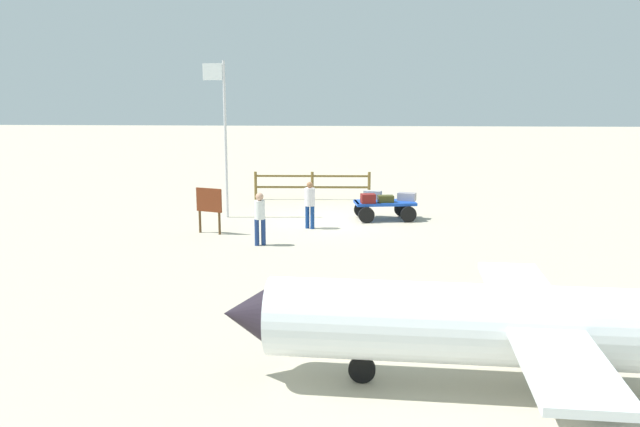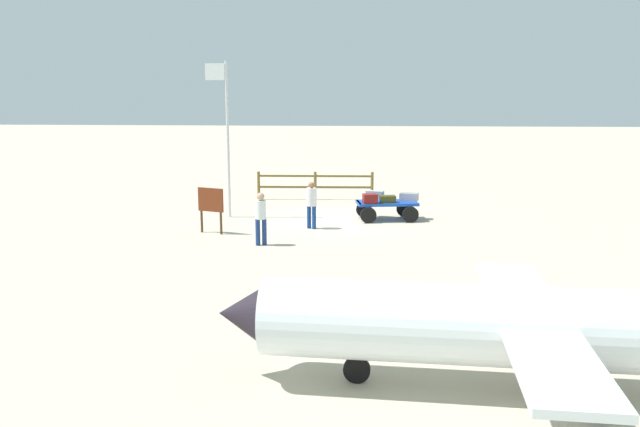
{
  "view_description": "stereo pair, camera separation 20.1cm",
  "coord_description": "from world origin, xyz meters",
  "px_view_note": "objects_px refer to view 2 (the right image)",
  "views": [
    {
      "loc": [
        -0.89,
        23.06,
        4.68
      ],
      "look_at": [
        -0.0,
        6.0,
        1.42
      ],
      "focal_mm": 37.0,
      "sensor_mm": 36.0,
      "label": 1
    },
    {
      "loc": [
        -1.09,
        23.05,
        4.68
      ],
      "look_at": [
        -0.0,
        6.0,
        1.42
      ],
      "focal_mm": 37.0,
      "sensor_mm": 36.0,
      "label": 2
    }
  ],
  "objects_px": {
    "worker_lead": "(261,215)",
    "suitcase_navy": "(388,199)",
    "worker_trailing": "(311,201)",
    "flagpole": "(226,128)",
    "luggage_cart": "(386,207)",
    "suitcase_tan": "(375,195)",
    "suitcase_dark": "(370,199)",
    "signboard": "(211,204)",
    "airplane_near": "(514,326)",
    "suitcase_maroon": "(409,197)"
  },
  "relations": [
    {
      "from": "worker_lead",
      "to": "suitcase_navy",
      "type": "bearing_deg",
      "value": -134.84
    },
    {
      "from": "worker_trailing",
      "to": "flagpole",
      "type": "bearing_deg",
      "value": -29.29
    },
    {
      "from": "luggage_cart",
      "to": "suitcase_navy",
      "type": "bearing_deg",
      "value": 101.99
    },
    {
      "from": "suitcase_tan",
      "to": "suitcase_navy",
      "type": "relative_size",
      "value": 1.16
    },
    {
      "from": "suitcase_dark",
      "to": "suitcase_navy",
      "type": "distance_m",
      "value": 0.66
    },
    {
      "from": "flagpole",
      "to": "signboard",
      "type": "relative_size",
      "value": 3.77
    },
    {
      "from": "suitcase_dark",
      "to": "flagpole",
      "type": "height_order",
      "value": "flagpole"
    },
    {
      "from": "luggage_cart",
      "to": "airplane_near",
      "type": "relative_size",
      "value": 0.25
    },
    {
      "from": "suitcase_maroon",
      "to": "signboard",
      "type": "relative_size",
      "value": 0.48
    },
    {
      "from": "airplane_near",
      "to": "signboard",
      "type": "relative_size",
      "value": 6.16
    },
    {
      "from": "suitcase_navy",
      "to": "flagpole",
      "type": "relative_size",
      "value": 0.11
    },
    {
      "from": "suitcase_tan",
      "to": "flagpole",
      "type": "xyz_separation_m",
      "value": [
        5.4,
        0.33,
        2.43
      ]
    },
    {
      "from": "suitcase_navy",
      "to": "suitcase_dark",
      "type": "bearing_deg",
      "value": 17.85
    },
    {
      "from": "suitcase_maroon",
      "to": "suitcase_tan",
      "type": "bearing_deg",
      "value": -11.18
    },
    {
      "from": "suitcase_tan",
      "to": "airplane_near",
      "type": "bearing_deg",
      "value": 97.56
    },
    {
      "from": "suitcase_navy",
      "to": "suitcase_tan",
      "type": "bearing_deg",
      "value": -56.32
    },
    {
      "from": "suitcase_navy",
      "to": "worker_lead",
      "type": "height_order",
      "value": "worker_lead"
    },
    {
      "from": "suitcase_tan",
      "to": "signboard",
      "type": "distance_m",
      "value": 6.21
    },
    {
      "from": "luggage_cart",
      "to": "worker_trailing",
      "type": "relative_size",
      "value": 1.43
    },
    {
      "from": "suitcase_navy",
      "to": "signboard",
      "type": "distance_m",
      "value": 6.31
    },
    {
      "from": "suitcase_dark",
      "to": "worker_trailing",
      "type": "relative_size",
      "value": 0.35
    },
    {
      "from": "suitcase_tan",
      "to": "suitcase_navy",
      "type": "bearing_deg",
      "value": 123.68
    },
    {
      "from": "suitcase_tan",
      "to": "airplane_near",
      "type": "relative_size",
      "value": 0.07
    },
    {
      "from": "worker_lead",
      "to": "flagpole",
      "type": "xyz_separation_m",
      "value": [
        1.9,
        -4.31,
        2.33
      ]
    },
    {
      "from": "suitcase_dark",
      "to": "suitcase_navy",
      "type": "bearing_deg",
      "value": -162.15
    },
    {
      "from": "signboard",
      "to": "suitcase_tan",
      "type": "bearing_deg",
      "value": -150.1
    },
    {
      "from": "luggage_cart",
      "to": "flagpole",
      "type": "distance_m",
      "value": 6.44
    },
    {
      "from": "worker_lead",
      "to": "suitcase_tan",
      "type": "bearing_deg",
      "value": -127.09
    },
    {
      "from": "luggage_cart",
      "to": "suitcase_dark",
      "type": "xyz_separation_m",
      "value": [
        0.59,
        0.38,
        0.35
      ]
    },
    {
      "from": "luggage_cart",
      "to": "suitcase_dark",
      "type": "relative_size",
      "value": 4.08
    },
    {
      "from": "worker_trailing",
      "to": "luggage_cart",
      "type": "bearing_deg",
      "value": -147.25
    },
    {
      "from": "suitcase_tan",
      "to": "luggage_cart",
      "type": "bearing_deg",
      "value": 129.75
    },
    {
      "from": "suitcase_dark",
      "to": "worker_trailing",
      "type": "xyz_separation_m",
      "value": [
        1.98,
        1.27,
        0.1
      ]
    },
    {
      "from": "worker_lead",
      "to": "suitcase_maroon",
      "type": "bearing_deg",
      "value": -137.12
    },
    {
      "from": "suitcase_maroon",
      "to": "suitcase_navy",
      "type": "xyz_separation_m",
      "value": [
        0.78,
        0.42,
        -0.02
      ]
    },
    {
      "from": "suitcase_tan",
      "to": "signboard",
      "type": "relative_size",
      "value": 0.46
    },
    {
      "from": "signboard",
      "to": "luggage_cart",
      "type": "bearing_deg",
      "value": -155.76
    },
    {
      "from": "luggage_cart",
      "to": "suitcase_maroon",
      "type": "relative_size",
      "value": 3.18
    },
    {
      "from": "worker_lead",
      "to": "flagpole",
      "type": "distance_m",
      "value": 5.25
    },
    {
      "from": "suitcase_tan",
      "to": "suitcase_dark",
      "type": "bearing_deg",
      "value": 77.92
    },
    {
      "from": "suitcase_navy",
      "to": "signboard",
      "type": "xyz_separation_m",
      "value": [
        5.82,
        2.43,
        0.19
      ]
    },
    {
      "from": "airplane_near",
      "to": "suitcase_tan",
      "type": "bearing_deg",
      "value": -82.44
    },
    {
      "from": "suitcase_dark",
      "to": "worker_trailing",
      "type": "bearing_deg",
      "value": 32.75
    },
    {
      "from": "worker_trailing",
      "to": "suitcase_dark",
      "type": "bearing_deg",
      "value": -147.25
    },
    {
      "from": "suitcase_tan",
      "to": "suitcase_maroon",
      "type": "xyz_separation_m",
      "value": [
        -1.23,
        0.24,
        -0.01
      ]
    },
    {
      "from": "suitcase_dark",
      "to": "worker_trailing",
      "type": "height_order",
      "value": "worker_trailing"
    },
    {
      "from": "luggage_cart",
      "to": "worker_lead",
      "type": "bearing_deg",
      "value": 46.69
    },
    {
      "from": "worker_lead",
      "to": "suitcase_dark",
      "type": "bearing_deg",
      "value": -131.38
    },
    {
      "from": "suitcase_navy",
      "to": "airplane_near",
      "type": "relative_size",
      "value": 0.06
    },
    {
      "from": "suitcase_tan",
      "to": "worker_trailing",
      "type": "bearing_deg",
      "value": 44.69
    }
  ]
}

